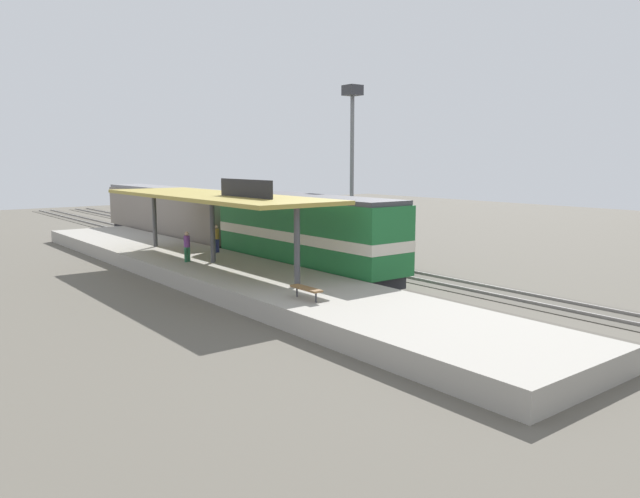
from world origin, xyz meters
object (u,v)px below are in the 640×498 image
locomotive (305,233)px  person_waiting (187,245)px  light_mast (352,134)px  passenger_carriage_single (171,214)px  platform_bench (306,289)px  person_walking (216,237)px  freight_car (326,230)px

locomotive → person_waiting: bearing=149.2°
light_mast → person_waiting: size_ratio=6.84×
locomotive → passenger_carriage_single: bearing=90.0°
light_mast → person_waiting: 15.06m
platform_bench → person_waiting: bearing=88.4°
light_mast → person_walking: (-10.48, 0.61, -6.54)m
freight_car → passenger_carriage_single: bearing=108.0°
freight_car → person_waiting: (-10.28, -0.44, -0.12)m
freight_car → person_waiting: bearing=-177.5°
platform_bench → passenger_carriage_single: passenger_carriage_single is taller
passenger_carriage_single → person_waiting: 15.68m
passenger_carriage_single → person_waiting: (-5.68, -14.61, -0.46)m
platform_bench → light_mast: size_ratio=0.15×
locomotive → light_mast: bearing=32.1°
freight_car → person_waiting: size_ratio=7.02×
platform_bench → passenger_carriage_single: size_ratio=0.08×
light_mast → person_waiting: light_mast is taller
light_mast → person_walking: bearing=176.6°
light_mast → person_waiting: bearing=-173.6°
platform_bench → person_walking: bearing=76.4°
passenger_carriage_single → light_mast: light_mast is taller
freight_car → platform_bench: bearing=-131.4°
freight_car → person_walking: size_ratio=7.02×
locomotive → person_walking: size_ratio=8.44×
person_waiting → platform_bench: bearing=-91.6°
platform_bench → light_mast: 20.29m
light_mast → passenger_carriage_single: bearing=120.8°
light_mast → platform_bench: bearing=-136.5°
locomotive → person_walking: bearing=115.9°
freight_car → person_waiting: 10.29m
passenger_carriage_single → freight_car: bearing=-72.0°
locomotive → freight_car: locomotive is taller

